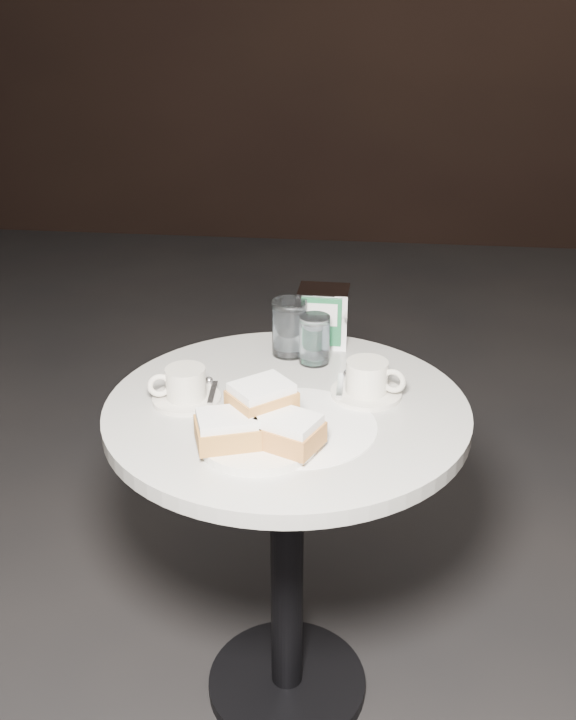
# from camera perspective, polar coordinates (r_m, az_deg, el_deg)

# --- Properties ---
(ground) EXTENTS (7.00, 7.00, 0.00)m
(ground) POSITION_cam_1_polar(r_m,az_deg,el_deg) (2.00, -0.07, -22.22)
(ground) COLOR black
(ground) RESTS_ON ground
(cafe_table) EXTENTS (0.70, 0.70, 0.74)m
(cafe_table) POSITION_cam_1_polar(r_m,az_deg,el_deg) (1.64, -0.08, -9.27)
(cafe_table) COLOR black
(cafe_table) RESTS_ON ground
(sugar_spill) EXTENTS (0.30, 0.30, 0.00)m
(sugar_spill) POSITION_cam_1_polar(r_m,az_deg,el_deg) (1.46, 0.63, -4.67)
(sugar_spill) COLOR white
(sugar_spill) RESTS_ON cafe_table
(beignet_plate) EXTENTS (0.23, 0.21, 0.10)m
(beignet_plate) POSITION_cam_1_polar(r_m,az_deg,el_deg) (1.39, -2.09, -4.75)
(beignet_plate) COLOR white
(beignet_plate) RESTS_ON cafe_table
(coffee_cup_left) EXTENTS (0.17, 0.17, 0.07)m
(coffee_cup_left) POSITION_cam_1_polar(r_m,az_deg,el_deg) (1.55, -7.32, -1.91)
(coffee_cup_left) COLOR silver
(coffee_cup_left) RESTS_ON cafe_table
(coffee_cup_right) EXTENTS (0.17, 0.17, 0.07)m
(coffee_cup_right) POSITION_cam_1_polar(r_m,az_deg,el_deg) (1.56, 5.67, -1.50)
(coffee_cup_right) COLOR silver
(coffee_cup_right) RESTS_ON cafe_table
(water_glass_left) EXTENTS (0.08, 0.08, 0.12)m
(water_glass_left) POSITION_cam_1_polar(r_m,az_deg,el_deg) (1.72, 0.11, 2.26)
(water_glass_left) COLOR silver
(water_glass_left) RESTS_ON cafe_table
(water_glass_right) EXTENTS (0.08, 0.08, 0.10)m
(water_glass_right) POSITION_cam_1_polar(r_m,az_deg,el_deg) (1.68, 1.89, 1.42)
(water_glass_right) COLOR white
(water_glass_right) RESTS_ON cafe_table
(napkin_dispenser) EXTENTS (0.11, 0.10, 0.13)m
(napkin_dispenser) POSITION_cam_1_polar(r_m,az_deg,el_deg) (1.77, 2.52, 3.15)
(napkin_dispenser) COLOR silver
(napkin_dispenser) RESTS_ON cafe_table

